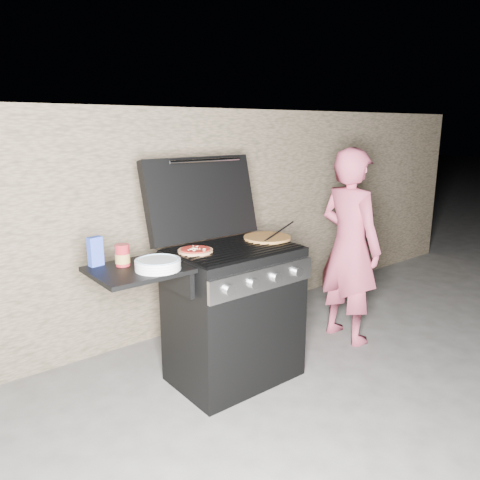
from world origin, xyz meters
TOP-DOWN VIEW (x-y plane):
  - ground at (0.00, 0.00)m, footprint 50.00×50.00m
  - stone_wall at (0.00, 1.05)m, footprint 8.00×0.35m
  - gas_grill at (-0.25, 0.00)m, footprint 1.34×0.79m
  - pizza_topped at (-0.26, 0.05)m, footprint 0.25×0.25m
  - pizza_plain at (0.32, 0.04)m, footprint 0.33×0.33m
  - sauce_jar at (-0.72, 0.09)m, footprint 0.09×0.09m
  - blue_carton at (-0.83, 0.18)m, footprint 0.08×0.06m
  - plate_stack at (-0.60, -0.10)m, footprint 0.30×0.30m
  - person at (1.07, -0.07)m, footprint 0.38×0.57m
  - tongs at (0.39, 0.00)m, footprint 0.40×0.13m

SIDE VIEW (x-z plane):
  - ground at x=0.00m, z-range 0.00..0.00m
  - gas_grill at x=-0.25m, z-range 0.00..0.91m
  - person at x=1.07m, z-range 0.00..1.51m
  - stone_wall at x=0.00m, z-range 0.00..1.80m
  - pizza_plain at x=0.32m, z-range 0.91..0.93m
  - pizza_topped at x=-0.26m, z-range 0.91..0.94m
  - plate_stack at x=-0.60m, z-range 0.90..0.96m
  - tongs at x=0.39m, z-range 0.91..0.99m
  - sauce_jar at x=-0.72m, z-range 0.90..1.03m
  - blue_carton at x=-0.83m, z-range 0.90..1.07m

